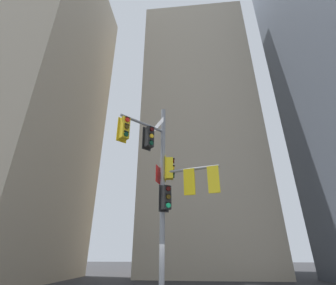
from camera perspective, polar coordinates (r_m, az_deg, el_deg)
The scene contains 3 objects.
building_tower_left at distance 31.84m, azimuth -31.40°, elevation 10.22°, with size 14.03×14.03×37.40m, color tan.
building_mid_block at distance 34.30m, azimuth 7.32°, elevation 2.44°, with size 14.02×14.02×36.00m, color tan.
signal_pole_assembly at distance 10.41m, azimuth -0.48°, elevation -8.11°, with size 4.32×2.33×8.92m.
Camera 1 is at (1.26, -10.26, 2.19)m, focal length 25.10 mm.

